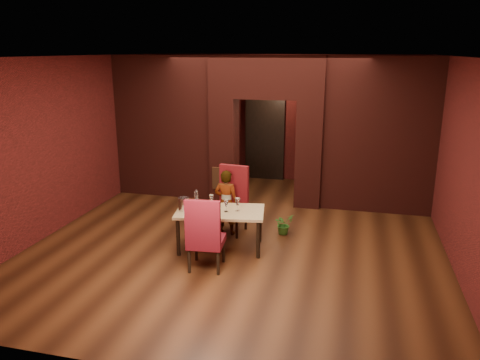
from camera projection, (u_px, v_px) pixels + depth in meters
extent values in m
plane|color=#4A2612|center=(245.00, 234.00, 8.70)|extent=(8.00, 8.00, 0.00)
cube|color=silver|center=(245.00, 56.00, 7.84)|extent=(7.00, 8.00, 0.04)
cube|color=maroon|center=(281.00, 118.00, 12.01)|extent=(7.00, 0.04, 3.20)
cube|color=maroon|center=(149.00, 233.00, 4.53)|extent=(7.00, 0.04, 3.20)
cube|color=maroon|center=(70.00, 141.00, 9.08)|extent=(0.04, 8.00, 3.20)
cube|color=maroon|center=(458.00, 161.00, 7.45)|extent=(0.04, 8.00, 3.20)
cube|color=maroon|center=(224.00, 149.00, 10.48)|extent=(0.55, 0.55, 2.30)
cube|color=maroon|center=(309.00, 154.00, 10.04)|extent=(0.55, 0.55, 2.30)
cube|color=maroon|center=(267.00, 77.00, 9.83)|extent=(2.45, 0.55, 0.90)
cube|color=maroon|center=(165.00, 127.00, 10.69)|extent=(2.28, 0.35, 3.20)
cube|color=maroon|center=(379.00, 136.00, 9.59)|extent=(2.28, 0.35, 3.20)
cube|color=#A3592F|center=(221.00, 179.00, 10.37)|extent=(0.40, 0.03, 0.50)
cube|color=black|center=(265.00, 139.00, 12.19)|extent=(0.90, 0.08, 2.10)
cube|color=black|center=(265.00, 140.00, 12.15)|extent=(1.02, 0.04, 2.22)
cube|color=tan|center=(220.00, 229.00, 7.99)|extent=(1.59, 1.06, 0.69)
cube|color=maroon|center=(229.00, 201.00, 8.63)|extent=(0.63, 0.63, 1.24)
cube|color=maroon|center=(206.00, 232.00, 7.22)|extent=(0.58, 0.58, 1.18)
imported|color=silver|center=(226.00, 202.00, 8.57)|extent=(0.46, 0.31, 1.22)
cube|color=white|center=(209.00, 213.00, 7.76)|extent=(0.40, 0.37, 0.00)
cylinder|color=#BBBBC2|center=(184.00, 204.00, 7.88)|extent=(0.18, 0.18, 0.22)
cylinder|color=white|center=(196.00, 198.00, 8.07)|extent=(0.07, 0.07, 0.30)
imported|color=#2E671F|center=(284.00, 224.00, 8.66)|extent=(0.45, 0.46, 0.38)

